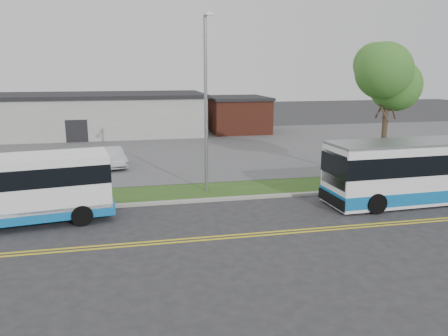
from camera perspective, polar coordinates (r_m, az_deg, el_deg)
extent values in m
plane|color=#28282B|center=(21.75, -8.86, -5.62)|extent=(140.00, 140.00, 0.00)
cube|color=gold|center=(18.13, -8.11, -9.38)|extent=(70.00, 0.12, 0.01)
cube|color=gold|center=(17.86, -8.04, -9.74)|extent=(70.00, 0.12, 0.01)
cube|color=#9E9B93|center=(22.77, -9.03, -4.58)|extent=(80.00, 0.30, 0.15)
cube|color=#284416|center=(24.50, -9.28, -3.40)|extent=(80.00, 3.30, 0.10)
cube|color=#4C4C4F|center=(38.25, -10.41, 2.39)|extent=(80.00, 25.00, 0.10)
cube|color=#9E9E99|center=(48.13, -18.12, 6.42)|extent=(25.00, 10.00, 4.00)
cube|color=black|center=(47.96, -18.30, 9.00)|extent=(25.40, 10.40, 0.35)
cube|color=black|center=(43.35, -18.67, 4.54)|extent=(2.00, 0.15, 2.20)
cube|color=brown|center=(48.29, 1.75, 6.82)|extent=(6.00, 7.00, 3.60)
cube|color=black|center=(48.13, 1.77, 9.13)|extent=(6.30, 7.30, 0.30)
cylinder|color=#32261B|center=(28.33, 20.10, 3.21)|extent=(0.32, 0.32, 4.76)
ellipsoid|color=#386D26|center=(28.01, 20.70, 10.78)|extent=(5.20, 5.20, 4.42)
cylinder|color=gray|center=(23.85, -2.40, 8.06)|extent=(0.18, 0.18, 9.50)
cylinder|color=gray|center=(23.24, -2.20, 19.43)|extent=(0.12, 1.40, 0.12)
cube|color=gray|center=(22.60, -1.90, 19.49)|extent=(0.35, 0.18, 0.12)
cube|color=#0F65AB|center=(21.64, -24.47, -5.04)|extent=(7.90, 3.68, 0.56)
cube|color=white|center=(21.24, -21.49, -1.48)|extent=(5.25, 3.28, 2.35)
cube|color=black|center=(21.15, -21.58, -0.46)|extent=(5.27, 3.33, 0.84)
cylinder|color=black|center=(20.47, -18.04, -5.91)|extent=(0.97, 0.45, 0.94)
cylinder|color=black|center=(22.78, -18.38, -4.05)|extent=(0.97, 0.45, 0.94)
cube|color=white|center=(25.38, 25.68, -0.27)|extent=(11.66, 3.04, 3.05)
cube|color=#0F65AB|center=(25.61, 25.45, -2.56)|extent=(11.68, 3.07, 0.63)
cube|color=black|center=(25.27, 25.80, 1.01)|extent=(11.70, 3.09, 1.00)
cube|color=black|center=(22.10, 14.25, -0.18)|extent=(0.19, 2.42, 1.68)
cube|color=black|center=(22.45, 13.87, -3.99)|extent=(0.22, 2.63, 0.53)
cube|color=gray|center=(25.11, 26.01, 3.17)|extent=(11.66, 3.04, 0.13)
cylinder|color=black|center=(22.28, 19.25, -4.39)|extent=(1.02, 0.37, 1.01)
cylinder|color=black|center=(24.29, 16.07, -2.77)|extent=(1.02, 0.37, 1.01)
imported|color=black|center=(25.94, -24.22, -1.57)|extent=(0.68, 0.64, 1.57)
imported|color=#B7B9BF|center=(31.68, -14.40, 1.40)|extent=(2.29, 4.32, 1.35)
sphere|color=white|center=(25.92, -24.86, -3.06)|extent=(0.32, 0.32, 0.32)
sphere|color=white|center=(26.26, -23.35, -2.73)|extent=(0.32, 0.32, 0.32)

